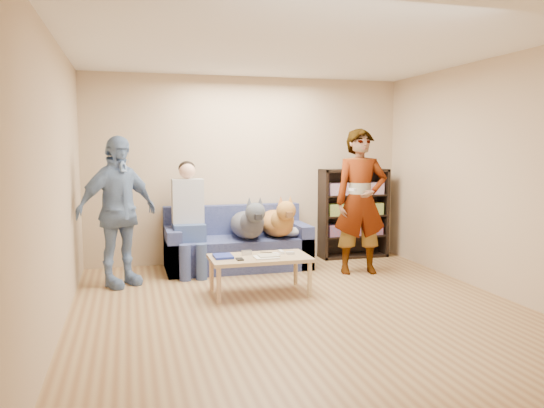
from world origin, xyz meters
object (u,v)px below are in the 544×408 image
object	(u,v)px
person_seated	(189,213)
person_standing_left	(117,212)
dog_gray	(248,223)
coffee_table	(260,260)
person_standing_right	(361,202)
sofa	(237,247)
dog_tan	(278,221)
notebook_blue	(223,256)
camera_silver	(247,253)
bookshelf	(353,211)

from	to	relation	value
person_seated	person_standing_left	bearing A→B (deg)	-153.04
dog_gray	coffee_table	world-z (taller)	dog_gray
person_standing_right	sofa	xyz separation A→B (m)	(-1.47, 0.72, -0.65)
person_standing_left	dog_tan	distance (m)	2.09
notebook_blue	coffee_table	distance (m)	0.41
camera_silver	dog_gray	size ratio (longest dim) A/B	0.09
sofa	bookshelf	world-z (taller)	bookshelf
person_standing_left	coffee_table	bearing A→B (deg)	-60.27
person_standing_right	camera_silver	distance (m)	1.75
sofa	dog_tan	distance (m)	0.66
person_seated	dog_tan	bearing A→B (deg)	-3.62
bookshelf	person_seated	bearing A→B (deg)	-171.64
sofa	dog_tan	xyz separation A→B (m)	(0.52, -0.20, 0.35)
sofa	bookshelf	bearing A→B (deg)	7.40
person_standing_right	camera_silver	xyz separation A→B (m)	(-1.60, -0.49, -0.48)
dog_tan	bookshelf	xyz separation A→B (m)	(1.28, 0.43, 0.04)
coffee_table	bookshelf	bearing A→B (deg)	40.84
person_standing_left	dog_gray	distance (m)	1.67
dog_gray	bookshelf	world-z (taller)	bookshelf
person_standing_left	camera_silver	distance (m)	1.59
person_standing_right	notebook_blue	xyz separation A→B (m)	(-1.88, -0.56, -0.50)
person_standing_left	dog_gray	world-z (taller)	person_standing_left
person_standing_right	coffee_table	world-z (taller)	person_standing_right
person_standing_left	sofa	distance (m)	1.73
notebook_blue	camera_silver	size ratio (longest dim) A/B	2.36
notebook_blue	camera_silver	xyz separation A→B (m)	(0.28, 0.07, 0.01)
notebook_blue	camera_silver	bearing A→B (deg)	14.04
person_seated	dog_gray	bearing A→B (deg)	-9.77
notebook_blue	bookshelf	xyz separation A→B (m)	(2.21, 1.52, 0.25)
person_standing_right	dog_tan	xyz separation A→B (m)	(-0.95, 0.52, -0.29)
person_standing_right	person_seated	distance (m)	2.21
person_seated	dog_gray	size ratio (longest dim) A/B	1.18
dog_gray	camera_silver	bearing A→B (deg)	-103.82
sofa	dog_gray	bearing A→B (deg)	-67.94
sofa	person_standing_left	bearing A→B (deg)	-159.49
sofa	person_standing_right	bearing A→B (deg)	-26.07
notebook_blue	dog_tan	world-z (taller)	dog_tan
camera_silver	dog_tan	distance (m)	1.22
person_standing_left	sofa	world-z (taller)	person_standing_left
camera_silver	person_standing_right	bearing A→B (deg)	16.98
person_seated	bookshelf	size ratio (longest dim) A/B	1.13
person_standing_left	dog_tan	bearing A→B (deg)	-23.34
person_standing_right	dog_tan	world-z (taller)	person_standing_right
person_seated	coffee_table	size ratio (longest dim) A/B	1.34
notebook_blue	person_seated	xyz separation A→B (m)	(-0.24, 1.15, 0.34)
camera_silver	dog_tan	size ratio (longest dim) A/B	0.09
person_standing_left	person_seated	world-z (taller)	person_standing_left
sofa	dog_tan	bearing A→B (deg)	-20.98
sofa	coffee_table	distance (m)	1.33
bookshelf	person_standing_right	bearing A→B (deg)	-108.84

